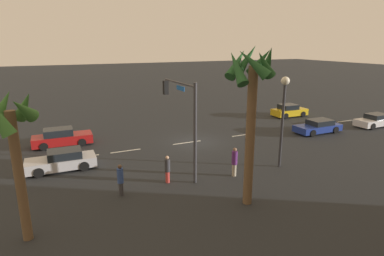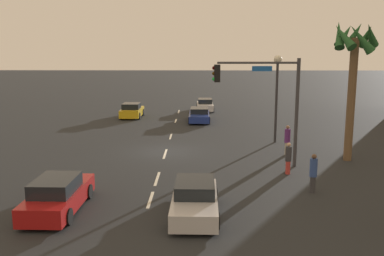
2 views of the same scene
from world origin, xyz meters
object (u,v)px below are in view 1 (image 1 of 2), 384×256
Objects in this scene: streetlamp at (284,105)px; pedestrian_2 at (234,161)px; car_0 at (289,111)px; palm_tree_0 at (251,87)px; pedestrian_1 at (120,179)px; car_1 at (318,127)px; palm_tree_1 at (11,131)px; car_3 at (62,161)px; car_2 at (375,121)px; car_4 at (62,138)px; traffic_signal at (183,111)px; pedestrian_0 at (167,169)px.

pedestrian_2 is (3.70, 0.10, -3.32)m from streetlamp.
car_0 is 0.48× the size of palm_tree_0.
pedestrian_1 is at bearing -2.19° from pedestrian_2.
palm_tree_0 reaches higher than pedestrian_2.
palm_tree_0 reaches higher than car_1.
pedestrian_1 is 6.57m from palm_tree_1.
pedestrian_2 is (-9.94, 5.73, 0.38)m from car_3.
car_2 reaches higher than car_1.
car_0 is 24.57m from car_4.
traffic_signal is at bearing -73.94° from palm_tree_0.
pedestrian_1 is (4.42, 1.46, -3.16)m from traffic_signal.
car_4 is at bearing 1.80° from car_0.
traffic_signal reaches higher than car_3.
car_3 reaches higher than car_2.
palm_tree_0 is at bearing 43.53° from car_0.
car_1 is at bearing 71.46° from car_0.
streetlamp reaches higher than pedestrian_0.
streetlamp is 0.74× the size of palm_tree_0.
streetlamp is (-13.35, 11.25, 3.65)m from car_4.
car_3 is 2.43× the size of pedestrian_1.
pedestrian_2 is at bearing -169.38° from palm_tree_1.
car_1 is 0.74× the size of streetlamp.
car_2 is at bearing -163.39° from streetlamp.
car_0 is at bearing -165.57° from car_3.
streetlamp reaches higher than pedestrian_1.
car_2 is at bearing 178.36° from car_3.
palm_tree_1 is (26.74, 14.34, 4.24)m from car_0.
traffic_signal is 0.99× the size of streetlamp.
traffic_signal is at bearing -161.70° from pedestrian_1.
car_0 is 0.88× the size of car_1.
traffic_signal is at bearing 7.96° from car_2.
pedestrian_2 is at bearing 23.53° from car_1.
pedestrian_1 is at bearing 28.21° from car_0.
streetlamp is 3.36× the size of pedestrian_1.
pedestrian_2 reaches higher than car_0.
traffic_signal is at bearing -14.21° from streetlamp.
pedestrian_1 is 7.19m from pedestrian_2.
car_0 is 2.33× the size of pedestrian_0.
palm_tree_0 reaches higher than palm_tree_1.
palm_tree_0 is at bearing 174.21° from palm_tree_1.
palm_tree_1 is (31.57, 7.10, 4.29)m from car_2.
pedestrian_1 is 0.27× the size of palm_tree_1.
car_0 is 22.23m from pedestrian_0.
pedestrian_0 is (23.96, 4.07, 0.31)m from car_2.
car_2 is 0.70× the size of traffic_signal.
car_3 is at bearing -46.30° from palm_tree_0.
traffic_signal is at bearing -147.62° from pedestrian_0.
pedestrian_0 is at bearing -10.82° from pedestrian_2.
palm_tree_1 is (10.52, -1.07, -1.28)m from palm_tree_0.
car_4 is 14.91m from pedestrian_2.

